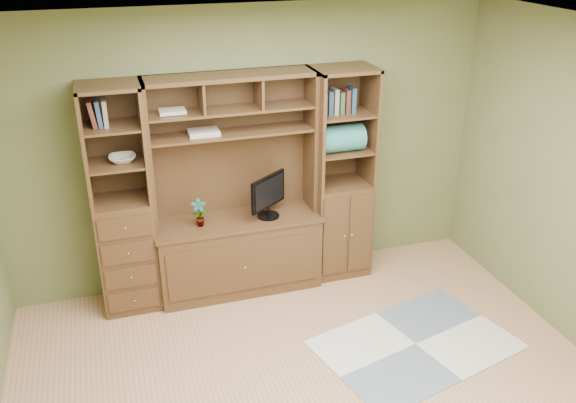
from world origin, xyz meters
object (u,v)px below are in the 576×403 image
object	(u,v)px
left_tower	(121,202)
monitor	(268,189)
center_hutch	(236,190)
right_tower	(341,175)

from	to	relation	value
left_tower	monitor	distance (m)	1.29
center_hutch	left_tower	distance (m)	1.00
left_tower	center_hutch	bearing A→B (deg)	-2.29
right_tower	center_hutch	bearing A→B (deg)	-177.77
right_tower	left_tower	bearing A→B (deg)	180.00
center_hutch	monitor	xyz separation A→B (m)	(0.29, -0.03, -0.02)
right_tower	monitor	bearing A→B (deg)	-174.19
right_tower	monitor	xyz separation A→B (m)	(-0.74, -0.07, -0.02)
center_hutch	monitor	distance (m)	0.29
right_tower	monitor	size ratio (longest dim) A/B	3.67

